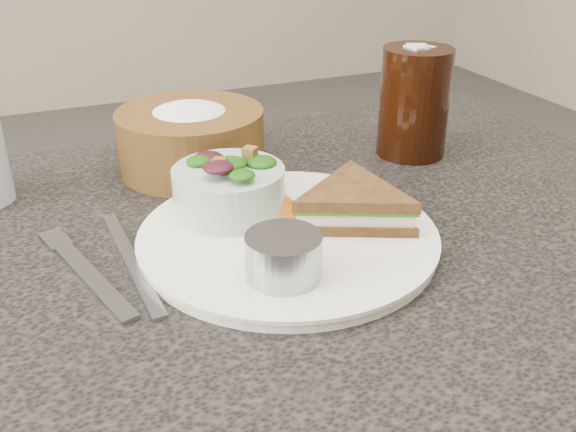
{
  "coord_description": "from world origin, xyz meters",
  "views": [
    {
      "loc": [
        -0.19,
        -0.51,
        1.06
      ],
      "look_at": [
        0.03,
        -0.01,
        0.78
      ],
      "focal_mm": 40.0,
      "sensor_mm": 36.0,
      "label": 1
    }
  ],
  "objects_px": {
    "sandwich": "(354,205)",
    "salad_bowl": "(229,182)",
    "dressing_ramekin": "(284,257)",
    "bread_basket": "(190,130)",
    "cola_glass": "(415,98)",
    "dinner_plate": "(288,237)"
  },
  "relations": [
    {
      "from": "sandwich",
      "to": "salad_bowl",
      "type": "height_order",
      "value": "salad_bowl"
    },
    {
      "from": "salad_bowl",
      "to": "dressing_ramekin",
      "type": "distance_m",
      "value": 0.14
    },
    {
      "from": "sandwich",
      "to": "salad_bowl",
      "type": "xyz_separation_m",
      "value": [
        -0.11,
        0.07,
        0.01
      ]
    },
    {
      "from": "dressing_ramekin",
      "to": "bread_basket",
      "type": "height_order",
      "value": "bread_basket"
    },
    {
      "from": "bread_basket",
      "to": "cola_glass",
      "type": "distance_m",
      "value": 0.28
    },
    {
      "from": "sandwich",
      "to": "salad_bowl",
      "type": "bearing_deg",
      "value": 171.86
    },
    {
      "from": "sandwich",
      "to": "dinner_plate",
      "type": "bearing_deg",
      "value": -159.44
    },
    {
      "from": "dressing_ramekin",
      "to": "bread_basket",
      "type": "relative_size",
      "value": 0.37
    },
    {
      "from": "dressing_ramekin",
      "to": "sandwich",
      "type": "bearing_deg",
      "value": 32.82
    },
    {
      "from": "dressing_ramekin",
      "to": "bread_basket",
      "type": "distance_m",
      "value": 0.29
    },
    {
      "from": "sandwich",
      "to": "cola_glass",
      "type": "xyz_separation_m",
      "value": [
        0.17,
        0.16,
        0.04
      ]
    },
    {
      "from": "sandwich",
      "to": "bread_basket",
      "type": "bearing_deg",
      "value": 139.6
    },
    {
      "from": "bread_basket",
      "to": "salad_bowl",
      "type": "bearing_deg",
      "value": -91.22
    },
    {
      "from": "dinner_plate",
      "to": "sandwich",
      "type": "xyz_separation_m",
      "value": [
        0.07,
        -0.01,
        0.03
      ]
    },
    {
      "from": "bread_basket",
      "to": "dressing_ramekin",
      "type": "bearing_deg",
      "value": -90.02
    },
    {
      "from": "salad_bowl",
      "to": "dressing_ramekin",
      "type": "height_order",
      "value": "salad_bowl"
    },
    {
      "from": "dinner_plate",
      "to": "bread_basket",
      "type": "bearing_deg",
      "value": 98.97
    },
    {
      "from": "dressing_ramekin",
      "to": "cola_glass",
      "type": "bearing_deg",
      "value": 39.66
    },
    {
      "from": "salad_bowl",
      "to": "dressing_ramekin",
      "type": "relative_size",
      "value": 1.72
    },
    {
      "from": "salad_bowl",
      "to": "bread_basket",
      "type": "distance_m",
      "value": 0.16
    },
    {
      "from": "sandwich",
      "to": "bread_basket",
      "type": "distance_m",
      "value": 0.25
    },
    {
      "from": "sandwich",
      "to": "dressing_ramekin",
      "type": "relative_size",
      "value": 2.12
    }
  ]
}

